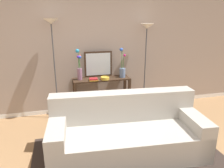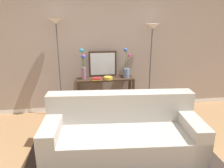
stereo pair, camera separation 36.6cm
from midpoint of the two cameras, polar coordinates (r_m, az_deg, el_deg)
back_wall at (r=4.56m, az=-7.81°, el=11.37°), size 12.00×0.15×3.04m
area_rug at (r=3.32m, az=1.32°, el=-19.09°), size 2.77×1.71×0.01m
couch at (r=3.28m, az=0.66°, el=-13.15°), size 2.32×1.11×0.88m
console_table at (r=4.47m, az=-5.12°, el=-1.54°), size 1.16×0.36×0.78m
floor_lamp_left at (r=4.22m, az=-18.03°, el=10.58°), size 0.28×0.28×1.96m
floor_lamp_right at (r=4.52m, az=6.80°, el=10.69°), size 0.28×0.28×1.86m
wall_mirror at (r=4.47m, az=-6.04°, el=5.26°), size 0.58×0.02×0.53m
vase_tall_flowers at (r=4.30m, az=-11.15°, el=4.19°), size 0.11×0.13×0.61m
vase_short_flowers at (r=4.42m, az=0.40°, el=4.03°), size 0.13×0.12×0.61m
fruit_bowl at (r=4.29m, az=-4.35°, el=1.54°), size 0.18×0.18×0.06m
book_stack at (r=4.26m, az=-7.43°, el=1.20°), size 0.18×0.16×0.04m
book_row_under_console at (r=4.62m, az=-8.33°, el=-7.43°), size 0.43×0.18×0.13m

